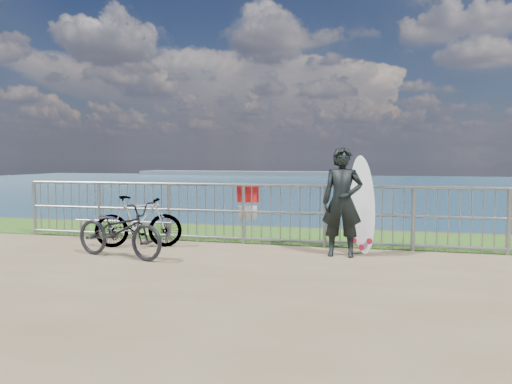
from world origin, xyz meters
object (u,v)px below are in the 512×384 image
(bicycle_near, at_px, (119,230))
(surfboard, at_px, (362,208))
(bicycle_far, at_px, (138,222))
(surfer, at_px, (342,202))

(bicycle_near, bearing_deg, surfboard, -56.10)
(surfboard, bearing_deg, bicycle_far, -173.52)
(surfboard, height_order, bicycle_near, surfboard)
(surfer, bearing_deg, bicycle_far, -178.84)
(surfer, bearing_deg, bicycle_near, -163.96)
(surfboard, height_order, bicycle_far, surfboard)
(surfer, relative_size, bicycle_near, 1.03)
(bicycle_near, bearing_deg, bicycle_far, 22.56)
(bicycle_near, xyz_separation_m, bicycle_far, (-0.14, 0.92, 0.01))
(bicycle_far, bearing_deg, surfboard, -101.64)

